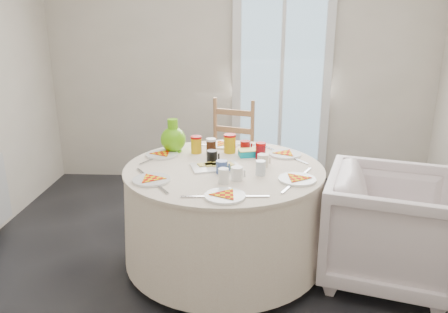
{
  "coord_description": "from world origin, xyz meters",
  "views": [
    {
      "loc": [
        0.03,
        -2.55,
        1.69
      ],
      "look_at": [
        -0.1,
        0.24,
        0.8
      ],
      "focal_mm": 35.0,
      "sensor_mm": 36.0,
      "label": 1
    }
  ],
  "objects_px": {
    "table": "(224,214)",
    "wooden_chair": "(226,156)",
    "green_pitcher": "(173,133)",
    "armchair": "(391,226)"
  },
  "relations": [
    {
      "from": "table",
      "to": "wooden_chair",
      "type": "distance_m",
      "value": 1.04
    },
    {
      "from": "wooden_chair",
      "to": "green_pitcher",
      "type": "distance_m",
      "value": 0.88
    },
    {
      "from": "wooden_chair",
      "to": "armchair",
      "type": "bearing_deg",
      "value": -26.15
    },
    {
      "from": "wooden_chair",
      "to": "green_pitcher",
      "type": "xyz_separation_m",
      "value": [
        -0.37,
        -0.69,
        0.4
      ]
    },
    {
      "from": "table",
      "to": "wooden_chair",
      "type": "bearing_deg",
      "value": 91.74
    },
    {
      "from": "table",
      "to": "armchair",
      "type": "distance_m",
      "value": 1.11
    },
    {
      "from": "armchair",
      "to": "wooden_chair",
      "type": "bearing_deg",
      "value": 60.48
    },
    {
      "from": "table",
      "to": "wooden_chair",
      "type": "relative_size",
      "value": 1.4
    },
    {
      "from": "table",
      "to": "armchair",
      "type": "relative_size",
      "value": 1.68
    },
    {
      "from": "wooden_chair",
      "to": "armchair",
      "type": "xyz_separation_m",
      "value": [
        1.13,
        -1.19,
        -0.08
      ]
    }
  ]
}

